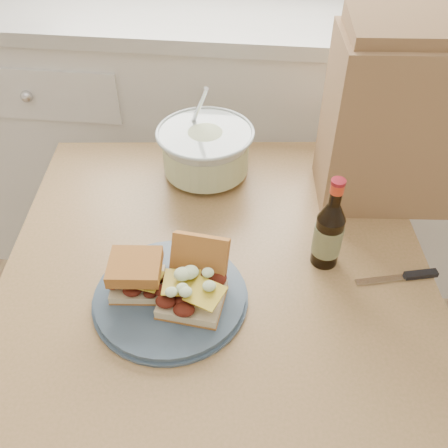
# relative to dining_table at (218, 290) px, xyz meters

# --- Properties ---
(cabinet_run) EXTENTS (2.50, 0.64, 0.94)m
(cabinet_run) POSITION_rel_dining_table_xyz_m (-0.14, 0.87, -0.14)
(cabinet_run) COLOR white
(cabinet_run) RESTS_ON ground
(dining_table) EXTENTS (0.96, 0.96, 0.72)m
(dining_table) POSITION_rel_dining_table_xyz_m (0.00, 0.00, 0.00)
(dining_table) COLOR tan
(dining_table) RESTS_ON ground
(plate) EXTENTS (0.28, 0.28, 0.02)m
(plate) POSITION_rel_dining_table_xyz_m (-0.07, -0.12, 0.11)
(plate) COLOR #415469
(plate) RESTS_ON dining_table
(sandwich_left) EXTENTS (0.10, 0.10, 0.07)m
(sandwich_left) POSITION_rel_dining_table_xyz_m (-0.14, -0.11, 0.16)
(sandwich_left) COLOR beige
(sandwich_left) RESTS_ON plate
(sandwich_right) EXTENTS (0.12, 0.17, 0.10)m
(sandwich_right) POSITION_rel_dining_table_xyz_m (-0.03, -0.11, 0.16)
(sandwich_right) COLOR beige
(sandwich_right) RESTS_ON plate
(coleslaw_bowl) EXTENTS (0.23, 0.23, 0.23)m
(coleslaw_bowl) POSITION_rel_dining_table_xyz_m (-0.06, 0.29, 0.17)
(coleslaw_bowl) COLOR silver
(coleslaw_bowl) RESTS_ON dining_table
(beer_bottle) EXTENTS (0.06, 0.06, 0.21)m
(beer_bottle) POSITION_rel_dining_table_xyz_m (0.22, 0.02, 0.18)
(beer_bottle) COLOR black
(beer_bottle) RESTS_ON dining_table
(knife) EXTENTS (0.17, 0.06, 0.01)m
(knife) POSITION_rel_dining_table_xyz_m (0.39, -0.01, 0.11)
(knife) COLOR silver
(knife) RESTS_ON dining_table
(paper_bag) EXTENTS (0.30, 0.21, 0.38)m
(paper_bag) POSITION_rel_dining_table_xyz_m (0.35, 0.26, 0.29)
(paper_bag) COLOR #9A6A4A
(paper_bag) RESTS_ON dining_table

